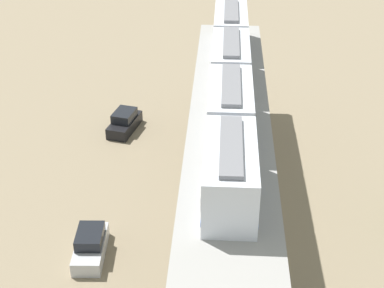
{
  "coord_description": "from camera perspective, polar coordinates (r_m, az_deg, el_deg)",
  "views": [
    {
      "loc": [
        -0.49,
        -32.18,
        25.01
      ],
      "look_at": [
        -2.5,
        1.98,
        4.62
      ],
      "focal_mm": 53.83,
      "sensor_mm": 36.0,
      "label": 1
    }
  ],
  "objects": [
    {
      "name": "parked_car_silver",
      "position": [
        37.69,
        -10.03,
        -9.87
      ],
      "size": [
        2.01,
        4.29,
        1.76
      ],
      "rotation": [
        0.0,
        0.0,
        0.05
      ],
      "color": "#B2B5BA",
      "rests_on": "ground"
    },
    {
      "name": "train",
      "position": [
        37.63,
        3.82,
        5.93
      ],
      "size": [
        2.64,
        27.45,
        3.24
      ],
      "color": "silver",
      "rests_on": "viaduct"
    },
    {
      "name": "parked_car_black",
      "position": [
        51.01,
        -6.7,
        2.15
      ],
      "size": [
        2.69,
        4.5,
        1.76
      ],
      "rotation": [
        0.0,
        0.0,
        -0.23
      ],
      "color": "black",
      "rests_on": "ground"
    },
    {
      "name": "ground_plane",
      "position": [
        40.76,
        3.37,
        -7.13
      ],
      "size": [
        120.0,
        120.0,
        0.0
      ],
      "primitive_type": "plane",
      "color": "#84755B"
    },
    {
      "name": "viaduct",
      "position": [
        37.37,
        3.65,
        0.17
      ],
      "size": [
        5.2,
        35.8,
        7.7
      ],
      "color": "#999691",
      "rests_on": "ground"
    }
  ]
}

